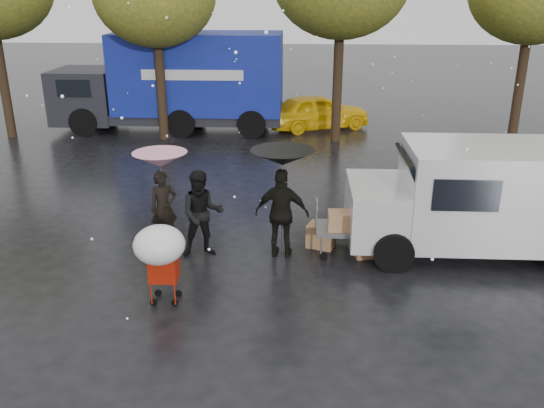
# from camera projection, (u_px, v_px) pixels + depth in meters

# --- Properties ---
(ground) EXTENTS (90.00, 90.00, 0.00)m
(ground) POSITION_uv_depth(u_px,v_px,m) (228.00, 274.00, 10.78)
(ground) COLOR black
(ground) RESTS_ON ground
(person_pink) EXTENTS (0.68, 0.61, 1.56)m
(person_pink) POSITION_uv_depth(u_px,v_px,m) (164.00, 208.00, 11.81)
(person_pink) COLOR black
(person_pink) RESTS_ON ground
(person_middle) EXTENTS (0.98, 0.85, 1.75)m
(person_middle) POSITION_uv_depth(u_px,v_px,m) (202.00, 214.00, 11.25)
(person_middle) COLOR black
(person_middle) RESTS_ON ground
(person_black) EXTENTS (1.10, 0.56, 1.81)m
(person_black) POSITION_uv_depth(u_px,v_px,m) (282.00, 213.00, 11.20)
(person_black) COLOR black
(person_black) RESTS_ON ground
(umbrella_pink) EXTENTS (1.10, 1.10, 1.96)m
(umbrella_pink) POSITION_uv_depth(u_px,v_px,m) (160.00, 160.00, 11.44)
(umbrella_pink) COLOR #4C4C4C
(umbrella_pink) RESTS_ON ground
(umbrella_black) EXTENTS (1.22, 1.22, 2.18)m
(umbrella_black) POSITION_uv_depth(u_px,v_px,m) (282.00, 158.00, 10.80)
(umbrella_black) COLOR #4C4C4C
(umbrella_black) RESTS_ON ground
(vendor_cart) EXTENTS (1.52, 0.80, 1.27)m
(vendor_cart) POSITION_uv_depth(u_px,v_px,m) (359.00, 221.00, 11.31)
(vendor_cart) COLOR slate
(vendor_cart) RESTS_ON ground
(shopping_cart) EXTENTS (0.84, 0.84, 1.46)m
(shopping_cart) POSITION_uv_depth(u_px,v_px,m) (160.00, 249.00, 9.33)
(shopping_cart) COLOR #B51D0A
(shopping_cart) RESTS_ON ground
(white_van) EXTENTS (4.91, 2.18, 2.20)m
(white_van) POSITION_uv_depth(u_px,v_px,m) (482.00, 197.00, 11.31)
(white_van) COLOR silver
(white_van) RESTS_ON ground
(blue_truck) EXTENTS (8.30, 2.60, 3.50)m
(blue_truck) POSITION_uv_depth(u_px,v_px,m) (176.00, 82.00, 20.91)
(blue_truck) COLOR navy
(blue_truck) RESTS_ON ground
(box_ground_near) EXTENTS (0.65, 0.58, 0.48)m
(box_ground_near) POSITION_uv_depth(u_px,v_px,m) (321.00, 235.00, 11.83)
(box_ground_near) COLOR #9A7343
(box_ground_near) RESTS_ON ground
(box_ground_far) EXTENTS (0.53, 0.45, 0.36)m
(box_ground_far) POSITION_uv_depth(u_px,v_px,m) (366.00, 248.00, 11.43)
(box_ground_far) COLOR #9A7343
(box_ground_far) RESTS_ON ground
(yellow_taxi) EXTENTS (4.15, 2.86, 1.31)m
(yellow_taxi) POSITION_uv_depth(u_px,v_px,m) (318.00, 112.00, 21.40)
(yellow_taxi) COLOR yellow
(yellow_taxi) RESTS_ON ground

